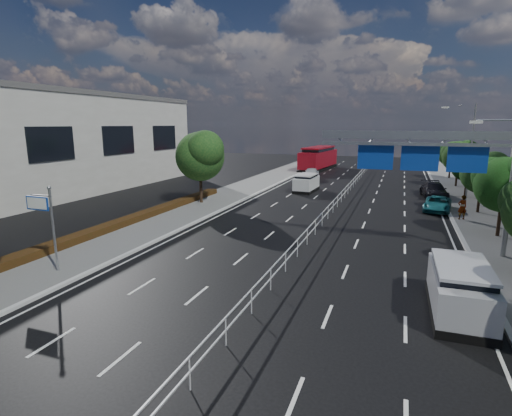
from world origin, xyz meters
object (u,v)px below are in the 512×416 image
(near_car_silver, at_px, (312,173))
(pedestrian_a, at_px, (462,207))
(pedestrian_b, at_px, (502,197))
(overhead_gantry, at_px, (435,153))
(silver_minivan, at_px, (460,289))
(parked_car_dark, at_px, (434,190))
(parked_car_teal, at_px, (437,204))
(toilet_sign, at_px, (45,214))
(near_car_dark, at_px, (322,162))
(white_minivan, at_px, (306,183))
(red_bus, at_px, (318,158))

(near_car_silver, distance_m, pedestrian_a, 25.07)
(pedestrian_a, distance_m, pedestrian_b, 7.04)
(overhead_gantry, xyz_separation_m, near_car_silver, (-12.84, 28.24, -4.82))
(silver_minivan, height_order, parked_car_dark, silver_minivan)
(parked_car_teal, distance_m, parked_car_dark, 6.73)
(toilet_sign, distance_m, parked_car_teal, 29.23)
(toilet_sign, height_order, pedestrian_a, toilet_sign)
(near_car_dark, bearing_deg, near_car_silver, 95.87)
(toilet_sign, distance_m, white_minivan, 28.96)
(silver_minivan, relative_size, parked_car_dark, 0.93)
(toilet_sign, bearing_deg, white_minivan, 77.09)
(parked_car_teal, relative_size, pedestrian_b, 2.31)
(near_car_silver, distance_m, parked_car_dark, 17.29)
(silver_minivan, height_order, pedestrian_b, pedestrian_b)
(parked_car_teal, height_order, pedestrian_b, pedestrian_b)
(white_minivan, xyz_separation_m, red_bus, (-3.00, 21.55, 0.98))
(overhead_gantry, distance_m, parked_car_dark, 19.36)
(red_bus, relative_size, near_car_silver, 2.71)
(silver_minivan, bearing_deg, pedestrian_a, 82.20)
(pedestrian_b, bearing_deg, near_car_dark, -28.81)
(near_car_silver, height_order, parked_car_dark, near_car_silver)
(white_minivan, distance_m, near_car_dark, 27.36)
(toilet_sign, relative_size, overhead_gantry, 0.42)
(toilet_sign, relative_size, near_car_dark, 0.89)
(near_car_dark, height_order, pedestrian_b, pedestrian_b)
(toilet_sign, distance_m, overhead_gantry, 20.52)
(red_bus, height_order, near_car_silver, red_bus)
(silver_minivan, distance_m, pedestrian_a, 16.89)
(parked_car_dark, bearing_deg, toilet_sign, -130.46)
(pedestrian_a, xyz_separation_m, pedestrian_b, (3.80, 5.93, 0.04))
(toilet_sign, height_order, pedestrian_b, toilet_sign)
(overhead_gantry, height_order, near_car_dark, overhead_gantry)
(red_bus, bearing_deg, pedestrian_b, -44.30)
(white_minivan, distance_m, pedestrian_b, 18.24)
(near_car_silver, relative_size, parked_car_teal, 1.04)
(near_car_dark, bearing_deg, parked_car_dark, 121.16)
(overhead_gantry, relative_size, pedestrian_a, 5.53)
(overhead_gantry, relative_size, pedestrian_b, 5.31)
(white_minivan, relative_size, silver_minivan, 0.92)
(overhead_gantry, bearing_deg, white_minivan, 121.84)
(toilet_sign, bearing_deg, parked_car_dark, 56.17)
(red_bus, xyz_separation_m, near_car_silver, (1.40, -11.41, -1.12))
(toilet_sign, height_order, silver_minivan, toilet_sign)
(red_bus, bearing_deg, parked_car_dark, -47.19)
(overhead_gantry, bearing_deg, near_car_silver, 114.45)
(red_bus, relative_size, parked_car_teal, 2.80)
(silver_minivan, xyz_separation_m, parked_car_teal, (0.65, 20.00, -0.36))
(red_bus, relative_size, pedestrian_a, 6.74)
(silver_minivan, bearing_deg, parked_car_dark, 87.63)
(pedestrian_a, relative_size, pedestrian_b, 0.96)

